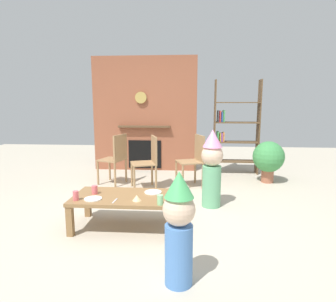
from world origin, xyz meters
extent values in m
plane|color=#BCB29E|center=(0.00, 0.00, 0.00)|extent=(12.00, 12.00, 0.00)
cube|color=#935138|center=(-0.51, 2.60, 1.20)|extent=(2.20, 0.18, 2.40)
cube|color=black|center=(-0.51, 2.50, 0.35)|extent=(0.70, 0.02, 0.60)
cube|color=brown|center=(-0.51, 2.46, 0.95)|extent=(1.10, 0.10, 0.04)
cylinder|color=tan|center=(-0.57, 2.48, 1.55)|extent=(0.24, 0.04, 0.24)
cube|color=brown|center=(0.96, 2.40, 0.95)|extent=(0.02, 0.28, 1.90)
cube|color=brown|center=(1.84, 2.40, 0.95)|extent=(0.02, 0.28, 1.90)
cube|color=brown|center=(1.40, 2.40, 0.25)|extent=(0.86, 0.28, 0.02)
cube|color=brown|center=(1.40, 2.40, 0.65)|extent=(0.86, 0.28, 0.02)
cube|color=brown|center=(1.40, 2.40, 1.05)|extent=(0.86, 0.28, 0.02)
cube|color=brown|center=(1.40, 2.40, 1.45)|extent=(0.86, 0.28, 0.02)
cube|color=#B23333|center=(1.02, 2.40, 0.35)|extent=(0.03, 0.20, 0.17)
cube|color=#3359A5|center=(1.07, 2.40, 0.35)|extent=(0.03, 0.20, 0.18)
cube|color=#3F8C4C|center=(1.02, 2.40, 0.76)|extent=(0.04, 0.20, 0.21)
cube|color=gold|center=(1.07, 2.40, 0.75)|extent=(0.02, 0.20, 0.17)
cube|color=#8C4C99|center=(1.11, 2.40, 0.75)|extent=(0.03, 0.20, 0.17)
cube|color=#D87F3F|center=(1.14, 2.40, 0.75)|extent=(0.03, 0.20, 0.19)
cube|color=#4C4C51|center=(1.02, 2.40, 1.17)|extent=(0.02, 0.20, 0.23)
cube|color=#B23333|center=(1.06, 2.40, 1.17)|extent=(0.03, 0.20, 0.23)
cube|color=#3359A5|center=(1.10, 2.40, 1.16)|extent=(0.03, 0.20, 0.20)
cube|color=#3F8C4C|center=(1.13, 2.40, 1.18)|extent=(0.03, 0.20, 0.24)
cube|color=olive|center=(-0.30, -0.38, 0.36)|extent=(1.19, 0.65, 0.04)
cube|color=olive|center=(-0.85, -0.66, 0.17)|extent=(0.07, 0.07, 0.34)
cube|color=olive|center=(0.25, -0.66, 0.17)|extent=(0.07, 0.07, 0.34)
cube|color=olive|center=(-0.85, -0.09, 0.17)|extent=(0.07, 0.07, 0.34)
cube|color=olive|center=(0.25, -0.09, 0.17)|extent=(0.07, 0.07, 0.34)
cylinder|color=#E5666B|center=(-0.67, -0.33, 0.43)|extent=(0.07, 0.07, 0.10)
cylinder|color=#E5666B|center=(-0.81, -0.57, 0.44)|extent=(0.06, 0.06, 0.11)
cylinder|color=#8CD18C|center=(0.14, -0.65, 0.44)|extent=(0.07, 0.07, 0.11)
cylinder|color=white|center=(-0.63, -0.53, 0.39)|extent=(0.20, 0.20, 0.01)
cylinder|color=white|center=(0.02, -0.24, 0.39)|extent=(0.21, 0.21, 0.01)
cone|color=#EAC68C|center=(-0.13, -0.53, 0.41)|extent=(0.10, 0.10, 0.06)
cube|color=silver|center=(-0.37, -0.57, 0.39)|extent=(0.03, 0.15, 0.01)
cylinder|color=#4C7FC6|center=(0.37, -1.42, 0.25)|extent=(0.23, 0.23, 0.51)
sphere|color=beige|center=(0.37, -1.42, 0.64)|extent=(0.26, 0.26, 0.26)
cone|color=#4CB766|center=(0.37, -1.42, 0.84)|extent=(0.24, 0.24, 0.21)
cylinder|color=#66B27F|center=(0.76, 0.39, 0.29)|extent=(0.26, 0.26, 0.58)
sphere|color=beige|center=(0.76, 0.39, 0.74)|extent=(0.30, 0.30, 0.30)
cone|color=pink|center=(0.76, 0.39, 0.97)|extent=(0.27, 0.27, 0.24)
cube|color=#9E7A51|center=(-0.94, 1.43, 0.44)|extent=(0.51, 0.51, 0.02)
cube|color=#9E7A51|center=(-0.77, 1.37, 0.68)|extent=(0.16, 0.39, 0.45)
cylinder|color=#9E7A51|center=(-1.05, 1.66, 0.21)|extent=(0.04, 0.04, 0.43)
cylinder|color=#9E7A51|center=(-1.17, 1.32, 0.21)|extent=(0.04, 0.04, 0.43)
cylinder|color=#9E7A51|center=(-0.71, 1.54, 0.21)|extent=(0.04, 0.04, 0.43)
cylinder|color=#9E7A51|center=(-0.83, 1.20, 0.21)|extent=(0.04, 0.04, 0.43)
cube|color=#9E7A51|center=(-0.32, 1.16, 0.44)|extent=(0.50, 0.50, 0.02)
cube|color=#9E7A51|center=(-0.15, 1.21, 0.68)|extent=(0.15, 0.39, 0.45)
cylinder|color=#9E7A51|center=(-0.55, 1.27, 0.21)|extent=(0.04, 0.04, 0.43)
cylinder|color=#9E7A51|center=(-0.44, 0.93, 0.21)|extent=(0.04, 0.04, 0.43)
cylinder|color=#9E7A51|center=(-0.21, 1.38, 0.21)|extent=(0.04, 0.04, 0.43)
cylinder|color=#9E7A51|center=(-0.10, 1.04, 0.21)|extent=(0.04, 0.04, 0.43)
cube|color=#9E7A51|center=(0.45, 1.35, 0.44)|extent=(0.51, 0.51, 0.02)
cube|color=#9E7A51|center=(0.62, 1.41, 0.68)|extent=(0.17, 0.39, 0.45)
cylinder|color=#9E7A51|center=(0.22, 1.45, 0.21)|extent=(0.04, 0.04, 0.43)
cylinder|color=#9E7A51|center=(0.34, 1.12, 0.21)|extent=(0.04, 0.04, 0.43)
cylinder|color=#9E7A51|center=(0.56, 1.58, 0.21)|extent=(0.04, 0.04, 0.43)
cylinder|color=#9E7A51|center=(0.68, 1.24, 0.21)|extent=(0.04, 0.04, 0.43)
cylinder|color=#9E5B42|center=(1.89, 1.72, 0.12)|extent=(0.22, 0.22, 0.24)
sphere|color=#3E8C49|center=(1.89, 1.72, 0.48)|extent=(0.56, 0.56, 0.56)
camera|label=1|loc=(0.45, -3.59, 1.47)|focal=31.04mm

